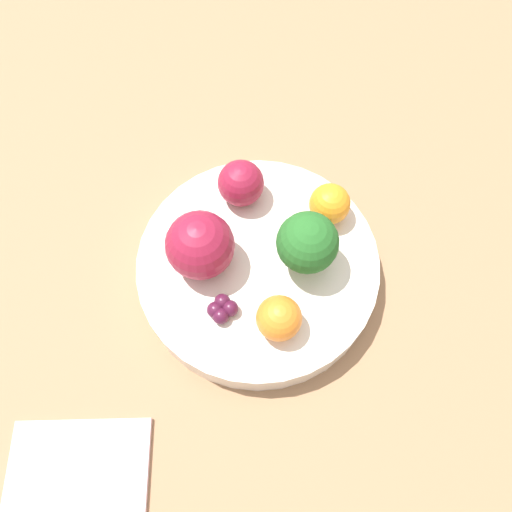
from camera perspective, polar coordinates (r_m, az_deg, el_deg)
The scene contains 10 objects.
ground_plane at distance 0.52m, azimuth -0.00°, elevation -2.99°, with size 6.00×6.00×0.00m, color gray.
table_surface at distance 0.51m, azimuth -0.00°, elevation -2.57°, with size 1.20×1.20×0.02m.
bowl at distance 0.49m, azimuth -0.00°, elevation -1.35°, with size 0.23×0.23×0.03m.
broccoli at distance 0.44m, azimuth 5.65°, elevation 1.12°, with size 0.06×0.06×0.07m.
apple_red at distance 0.45m, azimuth -6.64°, elevation 1.39°, with size 0.06×0.06×0.06m.
apple_green at distance 0.49m, azimuth -1.96°, elevation 8.33°, with size 0.05×0.05×0.05m.
orange_front at distance 0.43m, azimuth 2.39°, elevation -7.11°, with size 0.04×0.04×0.04m.
orange_back at distance 0.48m, azimuth 8.20°, elevation 5.91°, with size 0.04×0.04×0.04m.
grape_cluster at distance 0.45m, azimuth -4.14°, elevation -6.06°, with size 0.03×0.03×0.01m.
napkin at distance 0.48m, azimuth -20.17°, elevation -24.26°, with size 0.12×0.12×0.01m.
Camera 1 is at (-0.00, 0.20, 0.48)m, focal length 35.00 mm.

